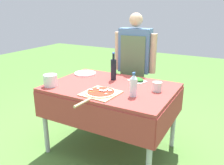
{
  "coord_description": "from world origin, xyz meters",
  "views": [
    {
      "loc": [
        1.18,
        -2.11,
        1.61
      ],
      "look_at": [
        0.01,
        0.0,
        0.82
      ],
      "focal_mm": 38.0,
      "sensor_mm": 36.0,
      "label": 1
    }
  ],
  "objects_px": {
    "plate_stack": "(85,73)",
    "herb_container": "(137,80)",
    "water_bottle": "(133,85)",
    "oil_bottle": "(113,69)",
    "mixing_tub": "(50,80)",
    "pizza_on_peel": "(100,93)",
    "person_cook": "(135,61)",
    "prep_table": "(111,94)",
    "sauce_jar": "(157,87)"
  },
  "relations": [
    {
      "from": "mixing_tub",
      "to": "plate_stack",
      "type": "relative_size",
      "value": 0.54
    },
    {
      "from": "prep_table",
      "to": "mixing_tub",
      "type": "bearing_deg",
      "value": -150.54
    },
    {
      "from": "prep_table",
      "to": "herb_container",
      "type": "relative_size",
      "value": 5.84
    },
    {
      "from": "oil_bottle",
      "to": "sauce_jar",
      "type": "xyz_separation_m",
      "value": [
        0.57,
        -0.13,
        -0.09
      ]
    },
    {
      "from": "person_cook",
      "to": "herb_container",
      "type": "xyz_separation_m",
      "value": [
        0.23,
        -0.44,
        -0.1
      ]
    },
    {
      "from": "person_cook",
      "to": "oil_bottle",
      "type": "height_order",
      "value": "person_cook"
    },
    {
      "from": "oil_bottle",
      "to": "plate_stack",
      "type": "distance_m",
      "value": 0.44
    },
    {
      "from": "herb_container",
      "to": "plate_stack",
      "type": "height_order",
      "value": "herb_container"
    },
    {
      "from": "pizza_on_peel",
      "to": "water_bottle",
      "type": "distance_m",
      "value": 0.33
    },
    {
      "from": "oil_bottle",
      "to": "herb_container",
      "type": "height_order",
      "value": "oil_bottle"
    },
    {
      "from": "water_bottle",
      "to": "sauce_jar",
      "type": "relative_size",
      "value": 2.41
    },
    {
      "from": "person_cook",
      "to": "oil_bottle",
      "type": "xyz_separation_m",
      "value": [
        -0.04,
        -0.52,
        0.01
      ]
    },
    {
      "from": "herb_container",
      "to": "sauce_jar",
      "type": "height_order",
      "value": "sauce_jar"
    },
    {
      "from": "pizza_on_peel",
      "to": "mixing_tub",
      "type": "xyz_separation_m",
      "value": [
        -0.6,
        -0.04,
        0.05
      ]
    },
    {
      "from": "pizza_on_peel",
      "to": "herb_container",
      "type": "relative_size",
      "value": 2.43
    },
    {
      "from": "water_bottle",
      "to": "plate_stack",
      "type": "xyz_separation_m",
      "value": [
        -0.84,
        0.4,
        -0.1
      ]
    },
    {
      "from": "sauce_jar",
      "to": "mixing_tub",
      "type": "bearing_deg",
      "value": -159.26
    },
    {
      "from": "pizza_on_peel",
      "to": "herb_container",
      "type": "xyz_separation_m",
      "value": [
        0.15,
        0.57,
        0.0
      ]
    },
    {
      "from": "prep_table",
      "to": "mixing_tub",
      "type": "xyz_separation_m",
      "value": [
        -0.56,
        -0.32,
        0.16
      ]
    },
    {
      "from": "pizza_on_peel",
      "to": "prep_table",
      "type": "bearing_deg",
      "value": 101.12
    },
    {
      "from": "pizza_on_peel",
      "to": "mixing_tub",
      "type": "relative_size",
      "value": 3.85
    },
    {
      "from": "person_cook",
      "to": "sauce_jar",
      "type": "xyz_separation_m",
      "value": [
        0.53,
        -0.65,
        -0.08
      ]
    },
    {
      "from": "mixing_tub",
      "to": "pizza_on_peel",
      "type": "bearing_deg",
      "value": 4.19
    },
    {
      "from": "sauce_jar",
      "to": "herb_container",
      "type": "bearing_deg",
      "value": 145.34
    },
    {
      "from": "pizza_on_peel",
      "to": "sauce_jar",
      "type": "relative_size",
      "value": 5.78
    },
    {
      "from": "plate_stack",
      "to": "herb_container",
      "type": "bearing_deg",
      "value": 4.45
    },
    {
      "from": "water_bottle",
      "to": "prep_table",
      "type": "bearing_deg",
      "value": 154.21
    },
    {
      "from": "pizza_on_peel",
      "to": "herb_container",
      "type": "distance_m",
      "value": 0.59
    },
    {
      "from": "prep_table",
      "to": "mixing_tub",
      "type": "distance_m",
      "value": 0.67
    },
    {
      "from": "pizza_on_peel",
      "to": "water_bottle",
      "type": "relative_size",
      "value": 2.4
    },
    {
      "from": "oil_bottle",
      "to": "mixing_tub",
      "type": "distance_m",
      "value": 0.72
    },
    {
      "from": "mixing_tub",
      "to": "plate_stack",
      "type": "bearing_deg",
      "value": 84.1
    },
    {
      "from": "pizza_on_peel",
      "to": "sauce_jar",
      "type": "distance_m",
      "value": 0.58
    },
    {
      "from": "prep_table",
      "to": "oil_bottle",
      "type": "height_order",
      "value": "oil_bottle"
    },
    {
      "from": "prep_table",
      "to": "plate_stack",
      "type": "bearing_deg",
      "value": 154.74
    },
    {
      "from": "pizza_on_peel",
      "to": "mixing_tub",
      "type": "height_order",
      "value": "mixing_tub"
    },
    {
      "from": "pizza_on_peel",
      "to": "plate_stack",
      "type": "distance_m",
      "value": 0.74
    },
    {
      "from": "herb_container",
      "to": "mixing_tub",
      "type": "bearing_deg",
      "value": -140.7
    },
    {
      "from": "oil_bottle",
      "to": "sauce_jar",
      "type": "distance_m",
      "value": 0.59
    },
    {
      "from": "person_cook",
      "to": "mixing_tub",
      "type": "xyz_separation_m",
      "value": [
        -0.52,
        -1.05,
        -0.05
      ]
    },
    {
      "from": "water_bottle",
      "to": "herb_container",
      "type": "distance_m",
      "value": 0.49
    },
    {
      "from": "herb_container",
      "to": "sauce_jar",
      "type": "distance_m",
      "value": 0.37
    },
    {
      "from": "plate_stack",
      "to": "person_cook",
      "type": "bearing_deg",
      "value": 46.96
    },
    {
      "from": "person_cook",
      "to": "pizza_on_peel",
      "type": "distance_m",
      "value": 1.01
    },
    {
      "from": "oil_bottle",
      "to": "sauce_jar",
      "type": "relative_size",
      "value": 3.3
    },
    {
      "from": "person_cook",
      "to": "water_bottle",
      "type": "relative_size",
      "value": 6.47
    },
    {
      "from": "person_cook",
      "to": "oil_bottle",
      "type": "distance_m",
      "value": 0.53
    },
    {
      "from": "prep_table",
      "to": "water_bottle",
      "type": "bearing_deg",
      "value": -25.79
    },
    {
      "from": "prep_table",
      "to": "oil_bottle",
      "type": "bearing_deg",
      "value": 111.45
    },
    {
      "from": "prep_table",
      "to": "herb_container",
      "type": "xyz_separation_m",
      "value": [
        0.18,
        0.29,
        0.11
      ]
    }
  ]
}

